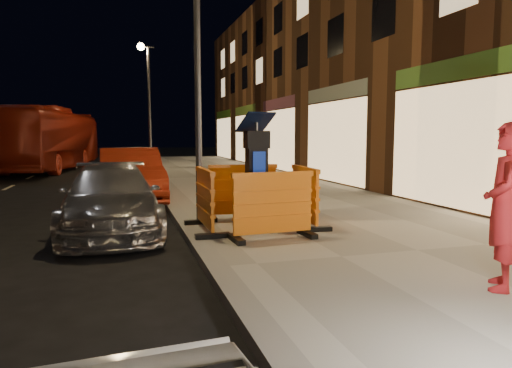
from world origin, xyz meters
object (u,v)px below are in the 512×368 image
object	(u,v)px
barrier_front	(273,206)
bus_doubledecker	(49,171)
parking_kiosk	(256,174)
barrier_kerbside	(205,200)
man	(505,207)
barrier_bldgside	(305,196)
car_red	(131,201)
car_silver	(112,231)
barrier_back	(243,192)

from	to	relation	value
barrier_front	bus_doubledecker	bearing A→B (deg)	104.24
parking_kiosk	barrier_front	size ratio (longest dim) A/B	1.40
barrier_kerbside	bus_doubledecker	bearing A→B (deg)	15.30
man	barrier_bldgside	bearing A→B (deg)	-130.30
car_red	bus_doubledecker	xyz separation A→B (m)	(-3.80, 12.40, 0.00)
car_silver	bus_doubledecker	xyz separation A→B (m)	(-3.37, 16.38, 0.00)
barrier_kerbside	car_silver	distance (m)	2.09
parking_kiosk	bus_doubledecker	bearing A→B (deg)	110.14
barrier_kerbside	barrier_bldgside	bearing A→B (deg)	-90.56
parking_kiosk	barrier_front	world-z (taller)	parking_kiosk
barrier_bldgside	barrier_front	bearing A→B (deg)	138.44
car_silver	barrier_back	bearing A→B (deg)	-4.97
parking_kiosk	man	distance (m)	4.29
barrier_front	barrier_back	world-z (taller)	same
barrier_kerbside	bus_doubledecker	xyz separation A→B (m)	(-4.98, 17.52, -0.70)
barrier_back	barrier_bldgside	size ratio (longest dim) A/B	1.00
parking_kiosk	barrier_kerbside	bearing A→B (deg)	-178.56
man	bus_doubledecker	bearing A→B (deg)	-121.04
car_silver	bus_doubledecker	distance (m)	16.72
barrier_kerbside	car_red	size ratio (longest dim) A/B	0.32
barrier_kerbside	car_silver	bearing A→B (deg)	54.15
barrier_back	barrier_bldgside	xyz separation A→B (m)	(0.95, -0.95, 0.00)
barrier_back	car_red	size ratio (longest dim) A/B	0.32
barrier_bldgside	car_silver	bearing A→B (deg)	75.46
barrier_bldgside	barrier_back	bearing A→B (deg)	48.44
barrier_back	bus_doubledecker	size ratio (longest dim) A/B	0.12
barrier_front	barrier_back	xyz separation A→B (m)	(0.00, 1.90, 0.00)
barrier_back	barrier_kerbside	distance (m)	1.34
car_red	parking_kiosk	bearing A→B (deg)	-69.78
car_silver	man	xyz separation A→B (m)	(4.22, -5.10, 1.07)
car_red	bus_doubledecker	distance (m)	12.97
barrier_front	barrier_back	distance (m)	1.90
parking_kiosk	bus_doubledecker	world-z (taller)	parking_kiosk
parking_kiosk	barrier_back	bearing A→B (deg)	91.44
barrier_front	parking_kiosk	bearing A→B (deg)	86.44
barrier_back	car_red	distance (m)	4.73
barrier_back	bus_doubledecker	world-z (taller)	bus_doubledecker
car_red	bus_doubledecker	size ratio (longest dim) A/B	0.39
parking_kiosk	barrier_bldgside	size ratio (longest dim) A/B	1.40
barrier_back	bus_doubledecker	distance (m)	17.61
parking_kiosk	man	world-z (taller)	parking_kiosk
barrier_back	man	bearing A→B (deg)	-66.84
bus_doubledecker	car_red	bearing A→B (deg)	-64.65
barrier_front	bus_doubledecker	size ratio (longest dim) A/B	0.12
car_red	man	world-z (taller)	man
barrier_kerbside	car_red	distance (m)	5.30
barrier_back	bus_doubledecker	bearing A→B (deg)	114.13
man	barrier_front	bearing A→B (deg)	-111.57
barrier_front	car_silver	world-z (taller)	barrier_front
barrier_kerbside	bus_doubledecker	size ratio (longest dim) A/B	0.12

